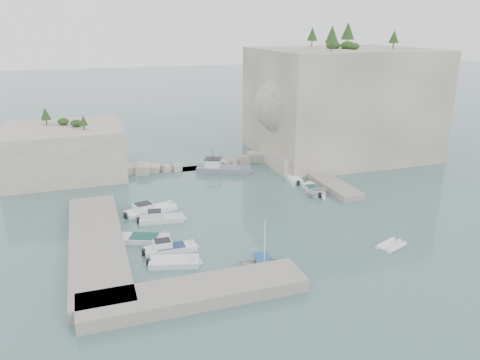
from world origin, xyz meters
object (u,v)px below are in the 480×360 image
object	(u,v)px
motorboat_b	(162,221)
tender_east_d	(300,177)
motorboat_a	(151,212)
tender_east_b	(313,192)
motorboat_d	(171,251)
motorboat_e	(174,265)
work_boat	(224,172)
motorboat_c	(144,241)
inflatable_dinghy	(391,247)
rowboat	(264,267)
tender_east_a	(316,196)
tender_east_c	(293,180)

from	to	relation	value
motorboat_b	tender_east_d	bearing A→B (deg)	31.78
motorboat_a	motorboat_b	world-z (taller)	same
motorboat_a	tender_east_b	bearing A→B (deg)	-13.86
motorboat_d	motorboat_e	xyz separation A→B (m)	(-0.16, -2.67, 0.00)
tender_east_b	motorboat_a	bearing A→B (deg)	96.61
work_boat	tender_east_d	bearing A→B (deg)	-4.86
motorboat_c	inflatable_dinghy	world-z (taller)	motorboat_c
motorboat_b	tender_east_b	size ratio (longest dim) A/B	1.11
motorboat_d	work_boat	bearing A→B (deg)	61.66
motorboat_e	rowboat	world-z (taller)	rowboat
inflatable_dinghy	tender_east_a	world-z (taller)	tender_east_a
motorboat_c	tender_east_a	world-z (taller)	tender_east_a
inflatable_dinghy	tender_east_c	distance (m)	21.96
motorboat_c	motorboat_d	xyz separation A→B (m)	(2.09, -3.00, 0.00)
motorboat_b	work_boat	bearing A→B (deg)	59.72
inflatable_dinghy	work_boat	distance (m)	29.62
tender_east_b	work_boat	bearing A→B (deg)	42.17
tender_east_d	motorboat_b	bearing A→B (deg)	143.25
motorboat_a	rowboat	size ratio (longest dim) A/B	1.52
motorboat_a	tender_east_d	distance (m)	23.04
motorboat_a	motorboat_d	bearing A→B (deg)	-102.98
tender_east_c	motorboat_e	bearing A→B (deg)	139.70
rowboat	tender_east_d	xyz separation A→B (m)	(14.40, 22.73, 0.00)
tender_east_a	tender_east_d	xyz separation A→B (m)	(1.45, 7.89, 0.00)
rowboat	tender_east_c	xyz separation A→B (m)	(12.87, 21.71, 0.00)
rowboat	tender_east_d	size ratio (longest dim) A/B	1.06
tender_east_b	tender_east_d	xyz separation A→B (m)	(1.05, 6.27, 0.00)
motorboat_b	motorboat_e	world-z (taller)	motorboat_b
rowboat	motorboat_b	bearing A→B (deg)	38.46
inflatable_dinghy	tender_east_b	world-z (taller)	tender_east_b
motorboat_a	rowboat	world-z (taller)	motorboat_a
motorboat_e	tender_east_a	world-z (taller)	tender_east_a
motorboat_d	rowboat	size ratio (longest dim) A/B	1.27
tender_east_c	tender_east_d	xyz separation A→B (m)	(1.52, 1.02, 0.00)
tender_east_b	tender_east_c	distance (m)	5.27
rowboat	tender_east_b	size ratio (longest dim) A/B	0.89
tender_east_c	tender_east_b	bearing A→B (deg)	-167.56
motorboat_e	tender_east_a	xyz separation A→B (m)	(20.47, 11.77, 0.00)
tender_east_c	work_boat	xyz separation A→B (m)	(-8.15, 6.43, 0.00)
tender_east_b	inflatable_dinghy	bearing A→B (deg)	-174.81
motorboat_d	work_boat	xyz separation A→B (m)	(12.09, 22.40, 0.00)
motorboat_b	rowboat	bearing A→B (deg)	-54.58
motorboat_b	tender_east_d	world-z (taller)	tender_east_d
motorboat_a	inflatable_dinghy	bearing A→B (deg)	-52.87
motorboat_d	rowboat	xyz separation A→B (m)	(7.36, -5.74, 0.00)
motorboat_c	rowboat	size ratio (longest dim) A/B	1.25
tender_east_d	motorboat_c	bearing A→B (deg)	149.57
motorboat_c	tender_east_d	world-z (taller)	tender_east_d
motorboat_b	tender_east_c	size ratio (longest dim) A/B	1.08
motorboat_a	motorboat_e	xyz separation A→B (m)	(0.15, -13.07, 0.00)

